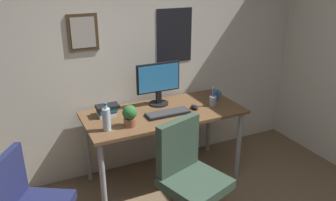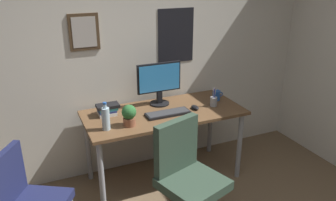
{
  "view_description": "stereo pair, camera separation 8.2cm",
  "coord_description": "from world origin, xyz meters",
  "px_view_note": "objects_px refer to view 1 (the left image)",
  "views": [
    {
      "loc": [
        -0.99,
        -1.04,
        2.07
      ],
      "look_at": [
        0.27,
        1.62,
        0.91
      ],
      "focal_mm": 36.11,
      "sensor_mm": 36.0,
      "label": 1
    },
    {
      "loc": [
        -0.91,
        -1.08,
        2.07
      ],
      "look_at": [
        0.27,
        1.62,
        0.91
      ],
      "focal_mm": 36.11,
      "sensor_mm": 36.0,
      "label": 2
    }
  ],
  "objects_px": {
    "office_chair": "(188,172)",
    "book_stack_left": "(107,110)",
    "computer_mouse": "(195,107)",
    "coffee_mug_near": "(215,95)",
    "potted_plant": "(130,115)",
    "water_bottle": "(106,119)",
    "pen_cup": "(213,101)",
    "monitor": "(158,82)",
    "keyboard": "(168,113)"
  },
  "relations": [
    {
      "from": "pen_cup",
      "to": "book_stack_left",
      "type": "xyz_separation_m",
      "value": [
        -1.04,
        0.22,
        0.0
      ]
    },
    {
      "from": "computer_mouse",
      "to": "coffee_mug_near",
      "type": "distance_m",
      "value": 0.35
    },
    {
      "from": "monitor",
      "to": "coffee_mug_near",
      "type": "xyz_separation_m",
      "value": [
        0.6,
        -0.14,
        -0.19
      ]
    },
    {
      "from": "monitor",
      "to": "book_stack_left",
      "type": "height_order",
      "value": "monitor"
    },
    {
      "from": "office_chair",
      "to": "coffee_mug_near",
      "type": "height_order",
      "value": "office_chair"
    },
    {
      "from": "keyboard",
      "to": "water_bottle",
      "type": "bearing_deg",
      "value": -172.78
    },
    {
      "from": "monitor",
      "to": "coffee_mug_near",
      "type": "bearing_deg",
      "value": -13.03
    },
    {
      "from": "office_chair",
      "to": "computer_mouse",
      "type": "distance_m",
      "value": 0.82
    },
    {
      "from": "computer_mouse",
      "to": "potted_plant",
      "type": "relative_size",
      "value": 0.56
    },
    {
      "from": "keyboard",
      "to": "computer_mouse",
      "type": "distance_m",
      "value": 0.3
    },
    {
      "from": "water_bottle",
      "to": "book_stack_left",
      "type": "relative_size",
      "value": 1.19
    },
    {
      "from": "monitor",
      "to": "pen_cup",
      "type": "distance_m",
      "value": 0.58
    },
    {
      "from": "keyboard",
      "to": "coffee_mug_near",
      "type": "relative_size",
      "value": 3.57
    },
    {
      "from": "coffee_mug_near",
      "to": "book_stack_left",
      "type": "height_order",
      "value": "book_stack_left"
    },
    {
      "from": "pen_cup",
      "to": "book_stack_left",
      "type": "relative_size",
      "value": 0.94
    },
    {
      "from": "potted_plant",
      "to": "pen_cup",
      "type": "height_order",
      "value": "pen_cup"
    },
    {
      "from": "potted_plant",
      "to": "book_stack_left",
      "type": "distance_m",
      "value": 0.34
    },
    {
      "from": "monitor",
      "to": "pen_cup",
      "type": "relative_size",
      "value": 2.3
    },
    {
      "from": "keyboard",
      "to": "potted_plant",
      "type": "bearing_deg",
      "value": -168.68
    },
    {
      "from": "office_chair",
      "to": "keyboard",
      "type": "height_order",
      "value": "office_chair"
    },
    {
      "from": "keyboard",
      "to": "potted_plant",
      "type": "distance_m",
      "value": 0.43
    },
    {
      "from": "coffee_mug_near",
      "to": "potted_plant",
      "type": "height_order",
      "value": "potted_plant"
    },
    {
      "from": "coffee_mug_near",
      "to": "water_bottle",
      "type": "bearing_deg",
      "value": -169.86
    },
    {
      "from": "water_bottle",
      "to": "book_stack_left",
      "type": "bearing_deg",
      "value": 74.1
    },
    {
      "from": "monitor",
      "to": "pen_cup",
      "type": "bearing_deg",
      "value": -29.37
    },
    {
      "from": "pen_cup",
      "to": "computer_mouse",
      "type": "bearing_deg",
      "value": 179.15
    },
    {
      "from": "computer_mouse",
      "to": "coffee_mug_near",
      "type": "xyz_separation_m",
      "value": [
        0.32,
        0.13,
        0.03
      ]
    },
    {
      "from": "office_chair",
      "to": "pen_cup",
      "type": "relative_size",
      "value": 4.75
    },
    {
      "from": "keyboard",
      "to": "potted_plant",
      "type": "relative_size",
      "value": 2.21
    },
    {
      "from": "computer_mouse",
      "to": "water_bottle",
      "type": "xyz_separation_m",
      "value": [
        -0.92,
        -0.09,
        0.09
      ]
    },
    {
      "from": "office_chair",
      "to": "keyboard",
      "type": "relative_size",
      "value": 2.21
    },
    {
      "from": "keyboard",
      "to": "water_bottle",
      "type": "height_order",
      "value": "water_bottle"
    },
    {
      "from": "water_bottle",
      "to": "pen_cup",
      "type": "distance_m",
      "value": 1.13
    },
    {
      "from": "potted_plant",
      "to": "water_bottle",
      "type": "bearing_deg",
      "value": 178.94
    },
    {
      "from": "office_chair",
      "to": "potted_plant",
      "type": "bearing_deg",
      "value": 117.4
    },
    {
      "from": "keyboard",
      "to": "book_stack_left",
      "type": "xyz_separation_m",
      "value": [
        -0.53,
        0.23,
        0.04
      ]
    },
    {
      "from": "potted_plant",
      "to": "computer_mouse",
      "type": "bearing_deg",
      "value": 7.7
    },
    {
      "from": "pen_cup",
      "to": "monitor",
      "type": "bearing_deg",
      "value": 150.63
    },
    {
      "from": "pen_cup",
      "to": "water_bottle",
      "type": "bearing_deg",
      "value": -175.49
    },
    {
      "from": "office_chair",
      "to": "coffee_mug_near",
      "type": "bearing_deg",
      "value": 46.54
    },
    {
      "from": "monitor",
      "to": "book_stack_left",
      "type": "relative_size",
      "value": 2.16
    },
    {
      "from": "office_chair",
      "to": "book_stack_left",
      "type": "height_order",
      "value": "office_chair"
    },
    {
      "from": "monitor",
      "to": "computer_mouse",
      "type": "height_order",
      "value": "monitor"
    },
    {
      "from": "book_stack_left",
      "to": "computer_mouse",
      "type": "bearing_deg",
      "value": -14.69
    },
    {
      "from": "keyboard",
      "to": "book_stack_left",
      "type": "distance_m",
      "value": 0.58
    },
    {
      "from": "potted_plant",
      "to": "pen_cup",
      "type": "xyz_separation_m",
      "value": [
        0.92,
        0.09,
        -0.05
      ]
    },
    {
      "from": "office_chair",
      "to": "coffee_mug_near",
      "type": "distance_m",
      "value": 1.12
    },
    {
      "from": "computer_mouse",
      "to": "pen_cup",
      "type": "bearing_deg",
      "value": -0.85
    },
    {
      "from": "computer_mouse",
      "to": "coffee_mug_near",
      "type": "relative_size",
      "value": 0.91
    },
    {
      "from": "monitor",
      "to": "keyboard",
      "type": "xyz_separation_m",
      "value": [
        -0.03,
        -0.28,
        -0.23
      ]
    }
  ]
}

